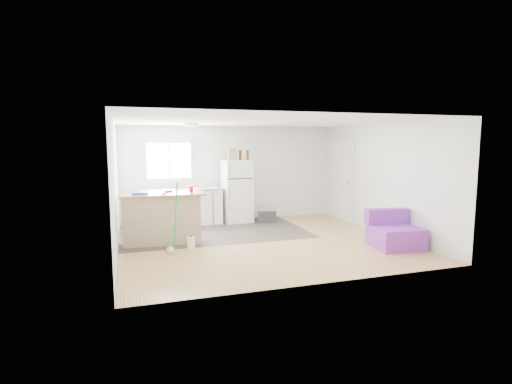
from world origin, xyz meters
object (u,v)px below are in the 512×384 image
Objects in this scene: refrigerator at (237,191)px; bottle_right at (247,155)px; blue_tray at (140,193)px; kitchen_cabinets at (181,207)px; cardboard_box at (232,154)px; cleaner_jug at (191,243)px; cooler at (267,215)px; peninsula at (162,218)px; purple_seat at (394,234)px; mop at (172,241)px; red_cup at (191,189)px; bottle_left at (240,155)px.

refrigerator is 0.95m from bottle_right.
bottle_right is at bearing 31.42° from blue_tray.
cardboard_box is at bearing -7.21° from kitchen_cabinets.
blue_tray is at bearing 137.32° from cleaner_jug.
peninsula is at bearing -135.43° from cooler.
purple_seat is 3.18× the size of cleaner_jug.
peninsula is 1.07× the size of refrigerator.
mop is 10.96× the size of red_cup.
purple_seat is 4.23m from cardboard_box.
cooler is 3.37m from purple_seat.
cardboard_box is (1.25, -0.11, 1.25)m from kitchen_cabinets.
bottle_right reaches higher than mop.
cardboard_box is 0.42m from bottle_right.
mop is at bearing -129.86° from bottle_left.
kitchen_cabinets reaches higher than peninsula.
purple_seat is at bearing -18.97° from cleaner_jug.
bottle_right is at bearing 165.21° from cooler.
cleaner_jug is at bearing -95.19° from kitchen_cabinets.
mop is at bearing 174.09° from purple_seat.
cleaner_jug is at bearing -121.82° from cardboard_box.
cardboard_box reaches higher than mop.
bottle_left is at bearing 129.70° from purple_seat.
cardboard_box is at bearing -150.90° from refrigerator.
mop is at bearing -131.96° from bottle_right.
purple_seat is 0.71× the size of mop.
cooler is at bearing -13.28° from cardboard_box.
mop is at bearing -57.26° from blue_tray.
refrigerator is at bearing 140.68° from bottle_left.
cleaner_jug is at bearing 4.04° from mop.
red_cup is (0.60, 0.05, 0.55)m from peninsula.
cardboard_box is at bearing 132.38° from purple_seat.
peninsula is 6.64× the size of bottle_right.
refrigerator is 2.84m from cleaner_jug.
bottle_right is (1.66, 1.57, 0.62)m from red_cup.
purple_seat is 4.18m from mop.
refrigerator is 0.94m from cardboard_box.
refrigerator reaches higher than purple_seat.
cardboard_box reaches higher than cleaner_jug.
cooler is at bearing 38.21° from cleaner_jug.
cooler is 1.74m from cardboard_box.
blue_tray is at bearing 166.38° from purple_seat.
blue_tray is (-0.50, 0.78, 0.79)m from mop.
purple_seat is 4.12m from bottle_left.
kitchen_cabinets is at bearing 90.11° from red_cup.
bottle_left is 1.00× the size of bottle_right.
kitchen_cabinets is at bearing 143.50° from purple_seat.
kitchen_cabinets is 1.21× the size of peninsula.
purple_seat is 4.94m from blue_tray.
purple_seat is at bearing -22.76° from mop.
bottle_left reaches higher than peninsula.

